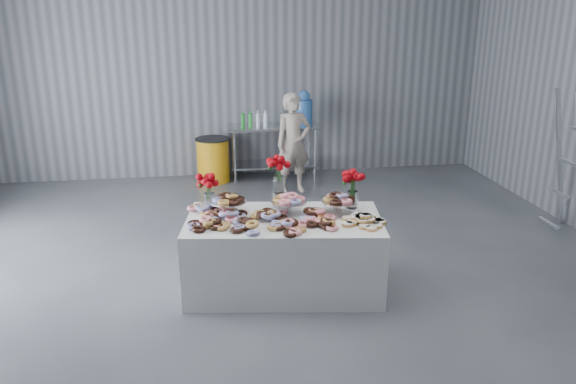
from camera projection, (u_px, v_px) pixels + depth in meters
The scene contains 17 objects.
ground at pixel (282, 300), 5.45m from camera, with size 9.00×9.00×0.00m, color #3C3F45.
room_walls at pixel (248, 16), 4.65m from camera, with size 8.04×9.04×4.02m.
display_table at pixel (284, 254), 5.59m from camera, with size 1.90×1.00×0.75m, color white.
prep_table at pixel (273, 142), 9.17m from camera, with size 1.50×0.60×0.90m.
donut_mounds at pixel (285, 216), 5.41m from camera, with size 1.80×0.80×0.09m, color gold, non-canonical shape.
cake_stand_left at pixel (228, 200), 5.56m from camera, with size 0.36×0.36×0.17m.
cake_stand_mid at pixel (289, 200), 5.57m from camera, with size 0.36×0.36×0.17m.
cake_stand_right at pixel (339, 200), 5.58m from camera, with size 0.36×0.36×0.17m.
danish_pile at pixel (363, 218), 5.32m from camera, with size 0.48×0.48×0.11m, color white, non-canonical shape.
bouquet_left at pixel (209, 182), 5.61m from camera, with size 0.26×0.26×0.42m.
bouquet_right at pixel (353, 180), 5.67m from camera, with size 0.26×0.26×0.42m.
bouquet_center at pixel (279, 171), 5.69m from camera, with size 0.26×0.26×0.57m.
water_jug at pixel (304, 109), 9.08m from camera, with size 0.28×0.28×0.55m.
drink_bottles at pixel (254, 119), 8.90m from camera, with size 0.54×0.08×0.27m, color #268C33, non-canonical shape.
person at pixel (293, 144), 8.46m from camera, with size 0.55×0.36×1.52m, color #CC8C93.
trash_barrel at pixel (213, 160), 9.11m from camera, with size 0.56×0.56×0.72m.
stepladder at pixel (569, 162), 6.89m from camera, with size 0.24×0.46×1.81m, color silver, non-canonical shape.
Camera 1 is at (-0.69, -4.80, 2.70)m, focal length 35.00 mm.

